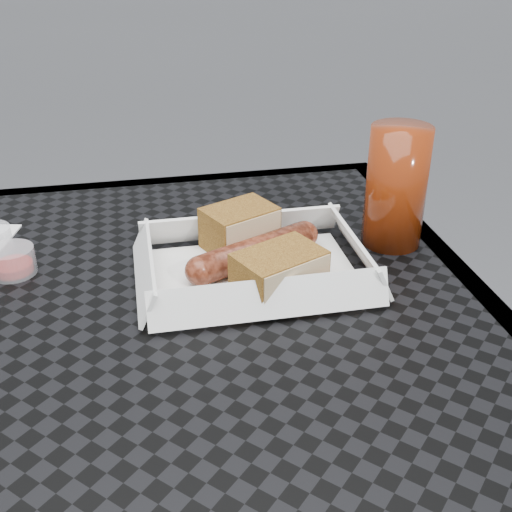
% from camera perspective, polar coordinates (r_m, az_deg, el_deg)
% --- Properties ---
extents(patio_table, '(0.80, 0.80, 0.74)m').
position_cam_1_polar(patio_table, '(0.67, -12.35, -12.63)').
color(patio_table, black).
rests_on(patio_table, ground).
extents(food_tray, '(0.22, 0.15, 0.00)m').
position_cam_1_polar(food_tray, '(0.70, -0.16, -1.61)').
color(food_tray, white).
rests_on(food_tray, patio_table).
extents(bratwurst, '(0.16, 0.09, 0.03)m').
position_cam_1_polar(bratwurst, '(0.71, -0.11, 0.38)').
color(bratwurst, maroon).
rests_on(bratwurst, food_tray).
extents(bread_near, '(0.10, 0.08, 0.05)m').
position_cam_1_polar(bread_near, '(0.75, -1.47, 2.54)').
color(bread_near, brown).
rests_on(bread_near, food_tray).
extents(bread_far, '(0.10, 0.09, 0.05)m').
position_cam_1_polar(bread_far, '(0.66, 2.06, -1.43)').
color(bread_far, brown).
rests_on(bread_far, food_tray).
extents(veg_garnish, '(0.03, 0.03, 0.00)m').
position_cam_1_polar(veg_garnish, '(0.67, 5.61, -3.16)').
color(veg_garnish, '#D74E09').
rests_on(veg_garnish, food_tray).
extents(condiment_cup_sauce, '(0.05, 0.05, 0.03)m').
position_cam_1_polar(condiment_cup_sauce, '(0.75, -20.86, -0.42)').
color(condiment_cup_sauce, '#95110A').
rests_on(condiment_cup_sauce, patio_table).
extents(drink_glass, '(0.07, 0.07, 0.14)m').
position_cam_1_polar(drink_glass, '(0.76, 12.35, 6.02)').
color(drink_glass, '#661F08').
rests_on(drink_glass, patio_table).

